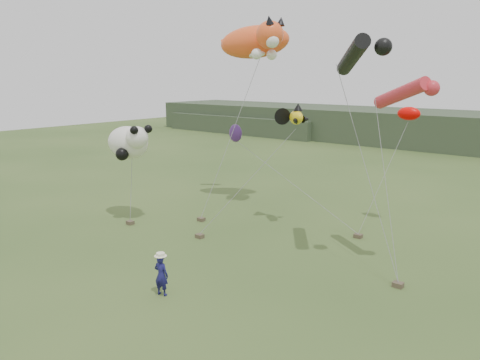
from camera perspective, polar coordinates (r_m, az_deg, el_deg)
name	(u,v)px	position (r m, az deg, el deg)	size (l,w,h in m)	color
ground	(190,274)	(20.09, -6.11, -11.30)	(120.00, 120.00, 0.00)	#385123
headland	(443,130)	(60.07, 23.51, 5.56)	(90.00, 13.00, 4.00)	#2D3D28
festival_attendant	(161,275)	(18.13, -9.57, -11.36)	(0.58, 0.38, 1.59)	#181756
sandbag_anchors	(247,237)	(23.99, 0.88, -6.94)	(15.00, 6.34, 0.20)	brown
cat_kite	(258,41)	(29.38, 2.18, 16.57)	(5.70, 3.93, 2.50)	#FF5823
fish_kite	(291,116)	(24.98, 6.18, 7.72)	(2.47, 1.63, 1.18)	yellow
tube_kites	(378,70)	(20.36, 16.46, 12.73)	(4.81, 3.51, 3.02)	black
panda_kite	(129,142)	(27.11, -13.36, 4.53)	(3.24, 2.10, 2.01)	white
misc_kites	(303,125)	(28.76, 7.74, 6.60)	(12.19, 1.76, 2.73)	#EE0401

